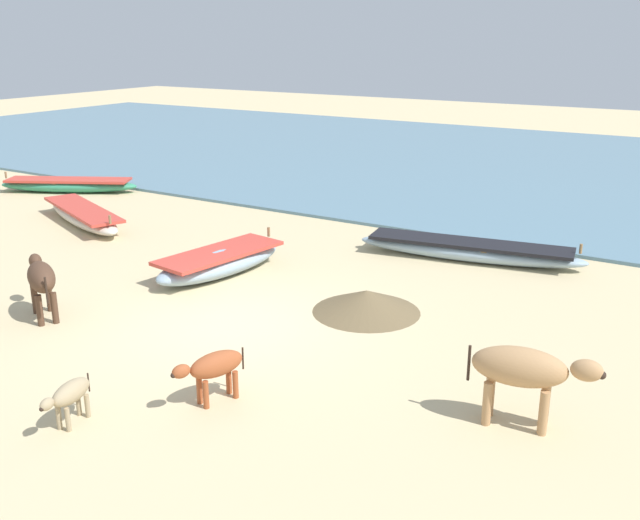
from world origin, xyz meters
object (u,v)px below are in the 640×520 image
object	(u,v)px
calf_far_rust	(214,367)
cow_second_adult_tan	(524,371)
cow_adult_dark	(41,278)
fishing_boat_2	(83,215)
fishing_boat_4	(69,185)
fishing_boat_5	(220,262)
calf_near_dun	(69,395)
fishing_boat_0	(469,250)

from	to	relation	value
calf_far_rust	cow_second_adult_tan	bearing A→B (deg)	132.73
cow_adult_dark	fishing_boat_2	bearing A→B (deg)	-15.71
fishing_boat_4	fishing_boat_5	bearing A→B (deg)	129.56
fishing_boat_2	fishing_boat_5	distance (m)	5.63
fishing_boat_2	cow_adult_dark	xyz separation A→B (m)	(4.35, -4.61, 0.47)
calf_near_dun	cow_second_adult_tan	bearing A→B (deg)	110.88
fishing_boat_5	cow_adult_dark	bearing A→B (deg)	170.19
calf_far_rust	cow_second_adult_tan	distance (m)	3.91
calf_far_rust	calf_near_dun	bearing A→B (deg)	-19.77
fishing_boat_0	fishing_boat_2	size ratio (longest dim) A/B	1.18
fishing_boat_4	cow_adult_dark	size ratio (longest dim) A/B	2.94
fishing_boat_4	fishing_boat_2	bearing A→B (deg)	116.93
cow_second_adult_tan	calf_far_rust	bearing A→B (deg)	-168.30
fishing_boat_2	cow_adult_dark	world-z (taller)	cow_adult_dark
cow_adult_dark	fishing_boat_4	bearing A→B (deg)	-11.17
fishing_boat_4	calf_near_dun	bearing A→B (deg)	112.24
fishing_boat_4	fishing_boat_5	distance (m)	9.59
fishing_boat_5	cow_second_adult_tan	world-z (taller)	cow_second_adult_tan
cow_second_adult_tan	calf_near_dun	bearing A→B (deg)	-159.72
fishing_boat_5	cow_adult_dark	world-z (taller)	cow_adult_dark
fishing_boat_0	fishing_boat_4	size ratio (longest dim) A/B	1.20
fishing_boat_2	cow_second_adult_tan	size ratio (longest dim) A/B	2.63
fishing_boat_2	fishing_boat_4	distance (m)	4.14
fishing_boat_0	cow_second_adult_tan	xyz separation A→B (m)	(2.92, -6.11, 0.52)
fishing_boat_2	fishing_boat_4	bearing A→B (deg)	166.86
fishing_boat_0	calf_far_rust	world-z (taller)	calf_far_rust
fishing_boat_4	calf_far_rust	xyz separation A→B (m)	(12.10, -7.76, 0.28)
fishing_boat_2	fishing_boat_5	xyz separation A→B (m)	(5.48, -1.29, 0.04)
cow_adult_dark	calf_far_rust	bearing A→B (deg)	-159.03
calf_near_dun	cow_second_adult_tan	distance (m)	5.56
fishing_boat_0	fishing_boat_5	size ratio (longest dim) A/B	1.54
fishing_boat_4	cow_second_adult_tan	size ratio (longest dim) A/B	2.58
fishing_boat_2	fishing_boat_4	world-z (taller)	fishing_boat_2
cow_adult_dark	calf_near_dun	bearing A→B (deg)	177.22
fishing_boat_0	cow_second_adult_tan	size ratio (longest dim) A/B	3.10
fishing_boat_0	cow_second_adult_tan	bearing A→B (deg)	-73.78
calf_far_rust	fishing_boat_5	bearing A→B (deg)	-121.58
fishing_boat_4	calf_far_rust	bearing A→B (deg)	119.41
fishing_boat_0	fishing_boat_5	bearing A→B (deg)	-147.29
fishing_boat_4	cow_adult_dark	xyz separation A→B (m)	(7.73, -6.99, 0.48)
fishing_boat_5	calf_near_dun	xyz separation A→B (m)	(2.09, -5.46, 0.14)
fishing_boat_5	cow_second_adult_tan	xyz separation A→B (m)	(6.84, -2.58, 0.48)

